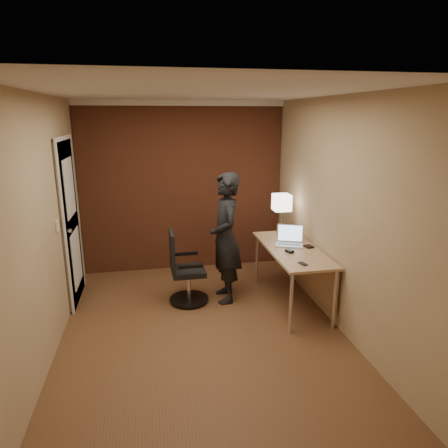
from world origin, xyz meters
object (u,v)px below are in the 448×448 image
(desk, at_px, (297,257))
(desk_lamp, at_px, (282,203))
(mouse, at_px, (289,251))
(phone, at_px, (303,264))
(laptop, at_px, (290,239))
(wallet, at_px, (309,246))
(person, at_px, (225,238))
(office_chair, at_px, (184,272))

(desk, relative_size, desk_lamp, 2.80)
(mouse, bearing_deg, desk_lamp, 58.24)
(desk, height_order, phone, phone)
(laptop, relative_size, mouse, 4.01)
(wallet, bearing_deg, person, 163.84)
(desk_lamp, bearing_deg, desk, -89.85)
(phone, bearing_deg, person, 116.44)
(desk, relative_size, laptop, 3.74)
(mouse, xyz_separation_m, person, (-0.69, 0.42, 0.07))
(phone, xyz_separation_m, person, (-0.70, 0.81, 0.08))
(mouse, distance_m, person, 0.81)
(desk, relative_size, phone, 13.04)
(desk, distance_m, desk_lamp, 0.85)
(phone, bearing_deg, office_chair, 132.27)
(phone, distance_m, wallet, 0.60)
(wallet, bearing_deg, mouse, -155.55)
(laptop, xyz_separation_m, wallet, (0.18, -0.18, -0.05))
(wallet, bearing_deg, desk_lamp, 101.22)
(mouse, distance_m, wallet, 0.32)
(laptop, height_order, person, person)
(desk_lamp, bearing_deg, phone, -97.18)
(mouse, bearing_deg, desk, 22.11)
(desk, xyz_separation_m, wallet, (0.13, -0.02, 0.14))
(desk, bearing_deg, mouse, -137.48)
(office_chair, bearing_deg, mouse, -19.01)
(desk, distance_m, phone, 0.58)
(laptop, height_order, office_chair, laptop)
(laptop, xyz_separation_m, person, (-0.80, 0.11, 0.02))
(laptop, xyz_separation_m, phone, (-0.10, -0.71, -0.06))
(office_chair, bearing_deg, phone, -33.54)
(laptop, bearing_deg, mouse, -109.81)
(wallet, bearing_deg, office_chair, 169.35)
(desk, distance_m, person, 0.92)
(phone, bearing_deg, desk_lamp, 68.62)
(phone, relative_size, office_chair, 0.13)
(desk_lamp, bearing_deg, mouse, -101.35)
(office_chair, bearing_deg, laptop, -4.51)
(phone, height_order, person, person)
(wallet, height_order, office_chair, office_chair)
(desk_lamp, xyz_separation_m, mouse, (-0.16, -0.81, -0.40))
(laptop, bearing_deg, phone, -98.23)
(laptop, bearing_deg, desk, -72.73)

